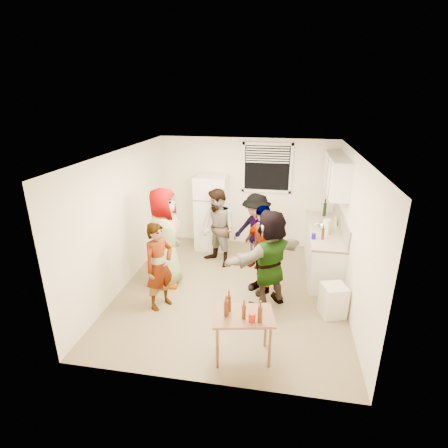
% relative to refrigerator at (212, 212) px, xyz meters
% --- Properties ---
extents(room, '(4.00, 4.50, 2.50)m').
position_rel_refrigerator_xyz_m(room, '(0.75, -1.88, -0.85)').
color(room, white).
rests_on(room, ground).
extents(window, '(1.12, 0.10, 1.06)m').
position_rel_refrigerator_xyz_m(window, '(1.20, 0.33, 1.00)').
color(window, white).
rests_on(window, room).
extents(refrigerator, '(0.70, 0.70, 1.70)m').
position_rel_refrigerator_xyz_m(refrigerator, '(0.00, 0.00, 0.00)').
color(refrigerator, white).
rests_on(refrigerator, ground).
extents(counter_lower, '(0.60, 2.20, 0.86)m').
position_rel_refrigerator_xyz_m(counter_lower, '(2.45, -0.73, -0.42)').
color(counter_lower, white).
rests_on(counter_lower, ground).
extents(countertop, '(0.64, 2.22, 0.04)m').
position_rel_refrigerator_xyz_m(countertop, '(2.45, -0.73, 0.03)').
color(countertop, beige).
rests_on(countertop, counter_lower).
extents(backsplash, '(0.03, 2.20, 0.36)m').
position_rel_refrigerator_xyz_m(backsplash, '(2.74, -0.73, 0.23)').
color(backsplash, beige).
rests_on(backsplash, countertop).
extents(upper_cabinets, '(0.34, 1.60, 0.70)m').
position_rel_refrigerator_xyz_m(upper_cabinets, '(2.58, -0.53, 1.10)').
color(upper_cabinets, white).
rests_on(upper_cabinets, room).
extents(kettle, '(0.28, 0.25, 0.19)m').
position_rel_refrigerator_xyz_m(kettle, '(2.40, -0.81, 0.05)').
color(kettle, silver).
rests_on(kettle, countertop).
extents(paper_towel, '(0.13, 0.13, 0.28)m').
position_rel_refrigerator_xyz_m(paper_towel, '(2.43, -1.03, 0.05)').
color(paper_towel, white).
rests_on(paper_towel, countertop).
extents(wine_bottle, '(0.07, 0.07, 0.29)m').
position_rel_refrigerator_xyz_m(wine_bottle, '(2.50, 0.03, 0.05)').
color(wine_bottle, black).
rests_on(wine_bottle, countertop).
extents(beer_bottle_counter, '(0.06, 0.06, 0.21)m').
position_rel_refrigerator_xyz_m(beer_bottle_counter, '(2.35, -1.32, 0.05)').
color(beer_bottle_counter, '#47230C').
rests_on(beer_bottle_counter, countertop).
extents(blue_cup, '(0.08, 0.08, 0.11)m').
position_rel_refrigerator_xyz_m(blue_cup, '(2.19, -1.33, 0.05)').
color(blue_cup, '#1507B6').
rests_on(blue_cup, countertop).
extents(picture_frame, '(0.02, 0.19, 0.16)m').
position_rel_refrigerator_xyz_m(picture_frame, '(2.67, -0.53, 0.13)').
color(picture_frame, '#DED555').
rests_on(picture_frame, countertop).
extents(trash_bin, '(0.46, 0.46, 0.53)m').
position_rel_refrigerator_xyz_m(trash_bin, '(2.49, -2.35, -0.60)').
color(trash_bin, white).
rests_on(trash_bin, ground).
extents(serving_table, '(0.89, 0.68, 0.68)m').
position_rel_refrigerator_xyz_m(serving_table, '(1.16, -3.58, -0.85)').
color(serving_table, brown).
rests_on(serving_table, ground).
extents(beer_bottle_table, '(0.05, 0.05, 0.21)m').
position_rel_refrigerator_xyz_m(beer_bottle_table, '(1.18, -3.66, -0.17)').
color(beer_bottle_table, '#47230C').
rests_on(beer_bottle_table, serving_table).
extents(red_cup, '(0.09, 0.09, 0.12)m').
position_rel_refrigerator_xyz_m(red_cup, '(1.29, -3.70, -0.17)').
color(red_cup, '#A91A0D').
rests_on(red_cup, serving_table).
extents(guest_grey, '(1.90, 0.96, 0.60)m').
position_rel_refrigerator_xyz_m(guest_grey, '(-0.50, -1.84, -0.85)').
color(guest_grey, gray).
rests_on(guest_grey, ground).
extents(guest_stripe, '(1.57, 1.24, 0.36)m').
position_rel_refrigerator_xyz_m(guest_stripe, '(-0.34, -2.59, -0.85)').
color(guest_stripe, '#141933').
rests_on(guest_stripe, ground).
extents(guest_back_left, '(1.60, 1.79, 0.62)m').
position_rel_refrigerator_xyz_m(guest_back_left, '(0.32, -0.89, -0.85)').
color(guest_back_left, brown).
rests_on(guest_back_left, ground).
extents(guest_back_right, '(1.64, 1.88, 0.59)m').
position_rel_refrigerator_xyz_m(guest_back_right, '(1.09, -0.89, -0.85)').
color(guest_back_right, '#3B3B3F').
rests_on(guest_back_right, ground).
extents(guest_black, '(1.87, 1.81, 0.40)m').
position_rel_refrigerator_xyz_m(guest_black, '(1.28, -1.80, -0.85)').
color(guest_black, black).
rests_on(guest_black, ground).
extents(guest_orange, '(2.33, 2.33, 0.50)m').
position_rel_refrigerator_xyz_m(guest_orange, '(1.44, -2.22, -0.85)').
color(guest_orange, tan).
rests_on(guest_orange, ground).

